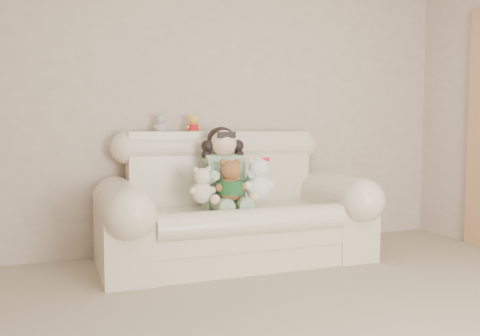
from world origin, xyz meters
name	(u,v)px	position (x,y,z in m)	size (l,w,h in m)	color
wall_back	(215,100)	(0.00, 2.50, 1.30)	(4.50, 4.50, 0.00)	beige
sofa	(236,197)	(0.01, 2.00, 0.52)	(2.10, 0.95, 1.03)	#FEF4CC
seated_child	(223,167)	(-0.07, 2.08, 0.75)	(0.40, 0.48, 0.66)	#29773A
brown_teddy	(230,176)	(-0.09, 1.86, 0.69)	(0.25, 0.19, 0.38)	brown
white_cat	(258,175)	(0.14, 1.87, 0.70)	(0.25, 0.20, 0.40)	white
cream_teddy	(202,182)	(-0.30, 1.88, 0.66)	(0.20, 0.16, 0.32)	beige
yellow_mini_bear	(193,123)	(-0.24, 2.35, 1.10)	(0.12, 0.09, 0.18)	yellow
grey_mini_plush	(161,122)	(-0.50, 2.37, 1.10)	(0.12, 0.09, 0.19)	#ACAAB1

